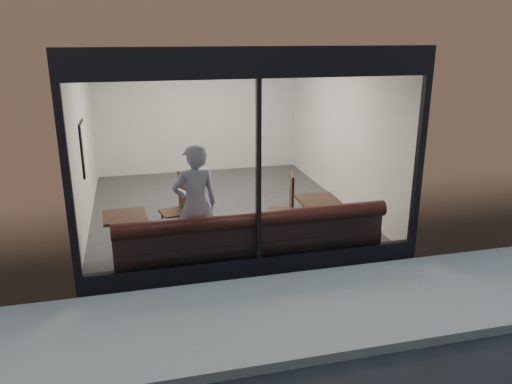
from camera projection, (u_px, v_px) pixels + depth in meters
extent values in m
plane|color=black|center=(306.00, 361.00, 5.34)|extent=(120.00, 120.00, 0.00)
cube|color=gray|center=(279.00, 312.00, 6.26)|extent=(40.00, 2.00, 0.01)
cube|color=gray|center=(308.00, 359.00, 5.27)|extent=(40.00, 0.10, 0.12)
cube|color=brown|center=(34.00, 114.00, 11.37)|extent=(2.50, 12.00, 3.20)
cube|color=brown|center=(340.00, 103.00, 13.13)|extent=(2.50, 12.00, 3.20)
cube|color=brown|center=(184.00, 95.00, 15.02)|extent=(5.00, 6.00, 3.20)
plane|color=#2D2D30|center=(221.00, 208.00, 9.95)|extent=(6.00, 6.00, 0.00)
plane|color=white|center=(218.00, 43.00, 8.99)|extent=(6.00, 6.00, 0.00)
plane|color=silver|center=(198.00, 108.00, 12.24)|extent=(5.00, 0.00, 5.00)
plane|color=silver|center=(82.00, 136.00, 8.89)|extent=(0.00, 6.00, 6.00)
plane|color=silver|center=(341.00, 125.00, 10.06)|extent=(0.00, 6.00, 6.00)
cube|color=black|center=(258.00, 266.00, 7.19)|extent=(5.00, 0.10, 0.30)
cube|color=black|center=(259.00, 62.00, 6.33)|extent=(5.00, 0.10, 0.40)
cube|color=black|center=(258.00, 173.00, 6.76)|extent=(0.06, 0.10, 2.50)
plane|color=white|center=(259.00, 173.00, 6.74)|extent=(4.80, 0.00, 4.80)
cube|color=#351413|center=(252.00, 250.00, 7.53)|extent=(4.00, 0.55, 0.45)
imported|color=#A8B7DC|center=(195.00, 205.00, 7.36)|extent=(0.73, 0.53, 1.86)
cube|color=#311B13|center=(125.00, 216.00, 7.46)|extent=(0.68, 0.68, 0.04)
cube|color=#311B13|center=(318.00, 200.00, 8.20)|extent=(0.68, 0.68, 0.04)
cube|color=#311B13|center=(174.00, 212.00, 9.09)|extent=(0.57, 0.57, 0.04)
cube|color=#311B13|center=(281.00, 212.00, 9.12)|extent=(0.54, 0.54, 0.04)
cube|color=white|center=(84.00, 148.00, 8.74)|extent=(0.02, 0.66, 0.88)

